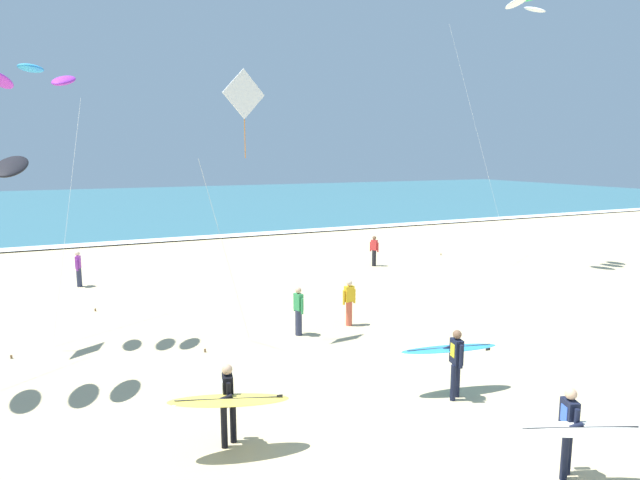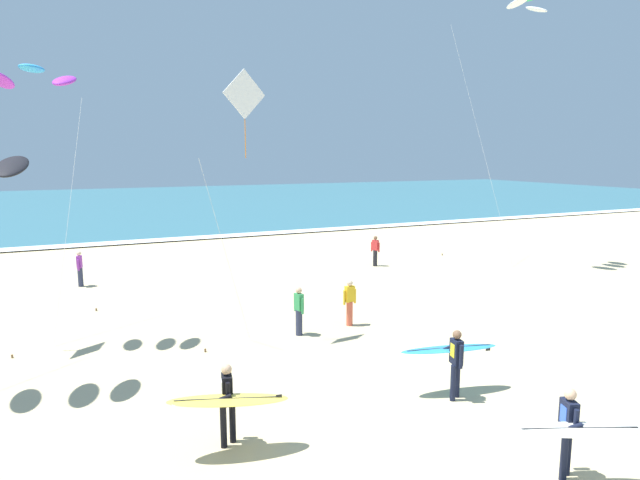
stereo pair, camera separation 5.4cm
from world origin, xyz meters
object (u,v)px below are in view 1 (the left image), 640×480
Objects in this scene: bystander_purple_top at (79,269)px; bystander_yellow_top at (349,302)px; surfer_third at (575,428)px; surfer_trailing at (453,354)px; kite_arc_cobalt_close at (32,77)px; kite_diamond_ivory_high at (243,101)px; bystander_green_top at (299,311)px; surfer_lead at (229,400)px; kite_arc_emerald_far at (526,4)px; bystander_red_top at (374,251)px.

bystander_yellow_top is at bearing -49.80° from bystander_purple_top.
bystander_yellow_top is at bearing 86.54° from surfer_third.
surfer_trailing is 13.69m from kite_arc_cobalt_close.
surfer_trailing is 0.31× the size of kite_diamond_ivory_high.
bystander_green_top is at bearing -4.81° from kite_diamond_ivory_high.
bystander_purple_top is (-2.47, 15.77, -0.24)m from surfer_lead.
kite_arc_emerald_far is 8.36× the size of bystander_green_top.
surfer_third is 9.61m from bystander_yellow_top.
kite_arc_emerald_far is 8.36× the size of bystander_purple_top.
bystander_purple_top is (0.86, 7.84, -7.14)m from kite_arc_cobalt_close.
bystander_yellow_top is 1.00× the size of bystander_purple_top.
bystander_green_top is 1.00× the size of bystander_red_top.
surfer_lead reaches higher than bystander_yellow_top.
surfer_third reaches higher than bystander_yellow_top.
surfer_lead is 6.94m from bystander_green_top.
bystander_red_top is (7.76, 8.42, 0.00)m from bystander_green_top.
surfer_lead is 0.29× the size of kite_arc_cobalt_close.
surfer_trailing is 3.76m from surfer_third.
kite_diamond_ivory_high is (-3.02, 9.52, 6.30)m from surfer_third.
surfer_third is 20.86m from bystander_purple_top.
bystander_purple_top is at bearing 173.59° from bystander_red_top.
bystander_green_top is (-1.95, -0.20, 0.00)m from bystander_yellow_top.
kite_arc_emerald_far is at bearing 48.93° from surfer_third.
kite_diamond_ivory_high is 14.13m from bystander_red_top.
bystander_red_top is (6.07, 14.06, -0.23)m from surfer_trailing.
surfer_lead reaches higher than bystander_green_top.
kite_diamond_ivory_high reaches higher than surfer_trailing.
surfer_third is at bearing -81.70° from bystander_green_top.
surfer_trailing is at bearing -41.27° from kite_arc_cobalt_close.
surfer_third is at bearing -93.46° from bystander_yellow_top.
surfer_trailing is at bearing -113.36° from bystander_red_top.
surfer_lead is 1.51× the size of bystander_yellow_top.
kite_arc_cobalt_close is 5.21× the size of bystander_red_top.
kite_arc_cobalt_close is at bearing 138.73° from surfer_trailing.
surfer_lead is 0.18× the size of kite_arc_emerald_far.
bystander_yellow_top is 1.96m from bystander_green_top.
kite_arc_cobalt_close is 10.64m from bystander_purple_top.
kite_arc_cobalt_close is at bearing 167.92° from bystander_yellow_top.
bystander_purple_top is (-4.69, 9.86, -6.54)m from kite_diamond_ivory_high.
surfer_lead is at bearing -67.17° from kite_arc_cobalt_close.
kite_arc_cobalt_close is at bearing 163.30° from bystander_green_top.
kite_arc_cobalt_close is (-21.34, -3.11, -4.99)m from kite_arc_emerald_far.
bystander_red_top is at bearing 47.35° from bystander_green_top.
surfer_third reaches higher than bystander_green_top.
surfer_trailing is 1.60× the size of bystander_purple_top.
surfer_lead reaches higher than bystander_purple_top.
bystander_green_top is 11.84m from bystander_purple_top.
surfer_lead is 24.24m from kite_arc_emerald_far.
kite_diamond_ivory_high reaches higher than bystander_purple_top.
kite_diamond_ivory_high is at bearing -138.64° from bystander_red_top.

